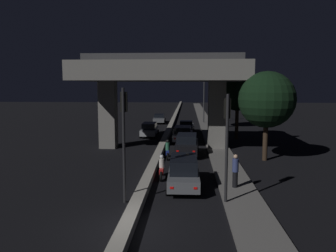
# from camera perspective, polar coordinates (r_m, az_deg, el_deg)

# --- Properties ---
(ground_plane) EXTENTS (200.00, 200.00, 0.00)m
(ground_plane) POSITION_cam_1_polar(r_m,az_deg,el_deg) (13.87, -6.93, -17.28)
(ground_plane) COLOR black
(median_divider) EXTENTS (0.60, 126.00, 0.42)m
(median_divider) POSITION_cam_1_polar(r_m,az_deg,el_deg) (47.79, 0.63, 0.44)
(median_divider) COLOR gray
(median_divider) RESTS_ON ground_plane
(sidewalk_right) EXTENTS (2.00, 126.00, 0.15)m
(sidewalk_right) POSITION_cam_1_polar(r_m,az_deg,el_deg) (40.90, 7.30, -0.92)
(sidewalk_right) COLOR #5B5956
(sidewalk_right) RESTS_ON ground_plane
(elevated_overpass) EXTENTS (14.61, 9.08, 8.57)m
(elevated_overpass) POSITION_cam_1_polar(r_m,az_deg,el_deg) (29.58, -1.10, 8.59)
(elevated_overpass) COLOR slate
(elevated_overpass) RESTS_ON ground_plane
(traffic_light_left_of_median) EXTENTS (0.30, 0.49, 5.60)m
(traffic_light_left_of_median) POSITION_cam_1_polar(r_m,az_deg,el_deg) (15.81, -7.68, 0.09)
(traffic_light_left_of_median) COLOR black
(traffic_light_left_of_median) RESTS_ON ground_plane
(traffic_light_right_of_median) EXTENTS (0.30, 0.49, 5.32)m
(traffic_light_right_of_median) POSITION_cam_1_polar(r_m,az_deg,el_deg) (15.65, 10.22, -0.71)
(traffic_light_right_of_median) COLOR black
(traffic_light_right_of_median) RESTS_ON ground_plane
(street_lamp) EXTENTS (2.82, 0.32, 8.02)m
(street_lamp) POSITION_cam_1_polar(r_m,az_deg,el_deg) (49.85, 5.82, 5.96)
(street_lamp) COLOR #2D2D30
(street_lamp) RESTS_ON ground_plane
(car_grey_lead) EXTENTS (1.88, 4.72, 1.71)m
(car_grey_lead) POSITION_cam_1_polar(r_m,az_deg,el_deg) (18.67, 2.73, -7.91)
(car_grey_lead) COLOR #515459
(car_grey_lead) RESTS_ON ground_plane
(car_black_second) EXTENTS (2.05, 4.19, 1.74)m
(car_black_second) POSITION_cam_1_polar(r_m,az_deg,el_deg) (26.96, 3.29, -3.22)
(car_black_second) COLOR black
(car_black_second) RESTS_ON ground_plane
(car_white_third) EXTENTS (2.11, 4.29, 1.58)m
(car_white_third) POSITION_cam_1_polar(r_m,az_deg,el_deg) (33.37, 2.59, -1.35)
(car_white_third) COLOR silver
(car_white_third) RESTS_ON ground_plane
(car_grey_fourth) EXTENTS (2.01, 4.31, 1.44)m
(car_grey_fourth) POSITION_cam_1_polar(r_m,az_deg,el_deg) (40.08, 3.21, -0.11)
(car_grey_fourth) COLOR #515459
(car_grey_fourth) RESTS_ON ground_plane
(car_silver_lead_oncoming) EXTENTS (1.83, 4.27, 1.55)m
(car_silver_lead_oncoming) POSITION_cam_1_polar(r_m,az_deg,el_deg) (37.00, -3.24, -0.58)
(car_silver_lead_oncoming) COLOR gray
(car_silver_lead_oncoming) RESTS_ON ground_plane
(car_grey_second_oncoming) EXTENTS (1.95, 4.69, 1.35)m
(car_grey_second_oncoming) POSITION_cam_1_polar(r_m,az_deg,el_deg) (50.21, -1.53, 1.33)
(car_grey_second_oncoming) COLOR #515459
(car_grey_second_oncoming) RESTS_ON ground_plane
(motorcycle_red_filtering_near) EXTENTS (0.32, 1.94, 1.48)m
(motorcycle_red_filtering_near) POSITION_cam_1_polar(r_m,az_deg,el_deg) (20.36, -1.11, -7.39)
(motorcycle_red_filtering_near) COLOR black
(motorcycle_red_filtering_near) RESTS_ON ground_plane
(motorcycle_blue_filtering_mid) EXTENTS (0.33, 1.94, 1.51)m
(motorcycle_blue_filtering_mid) POSITION_cam_1_polar(r_m,az_deg,el_deg) (25.74, -0.08, -4.31)
(motorcycle_blue_filtering_mid) COLOR black
(motorcycle_blue_filtering_mid) RESTS_ON ground_plane
(motorcycle_white_filtering_far) EXTENTS (0.33, 1.89, 1.39)m
(motorcycle_white_filtering_far) POSITION_cam_1_polar(r_m,az_deg,el_deg) (33.11, 1.09, -1.83)
(motorcycle_white_filtering_far) COLOR black
(motorcycle_white_filtering_far) RESTS_ON ground_plane
(pedestrian_on_sidewalk) EXTENTS (0.34, 0.34, 1.83)m
(pedestrian_on_sidewalk) POSITION_cam_1_polar(r_m,az_deg,el_deg) (18.41, 11.65, -7.63)
(pedestrian_on_sidewalk) COLOR black
(pedestrian_on_sidewalk) RESTS_ON sidewalk_right
(roadside_tree_kerbside_near) EXTENTS (4.26, 4.26, 6.79)m
(roadside_tree_kerbside_near) POSITION_cam_1_polar(r_m,az_deg,el_deg) (25.76, 16.83, 4.39)
(roadside_tree_kerbside_near) COLOR #2D2116
(roadside_tree_kerbside_near) RESTS_ON ground_plane
(roadside_tree_kerbside_mid) EXTENTS (3.58, 3.58, 6.62)m
(roadside_tree_kerbside_mid) POSITION_cam_1_polar(r_m,az_deg,el_deg) (35.56, 12.01, 5.43)
(roadside_tree_kerbside_mid) COLOR #2D2116
(roadside_tree_kerbside_mid) RESTS_ON ground_plane
(roadside_tree_kerbside_far) EXTENTS (4.31, 4.31, 6.60)m
(roadside_tree_kerbside_far) POSITION_cam_1_polar(r_m,az_deg,el_deg) (45.30, 9.99, 5.32)
(roadside_tree_kerbside_far) COLOR #38281C
(roadside_tree_kerbside_far) RESTS_ON ground_plane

